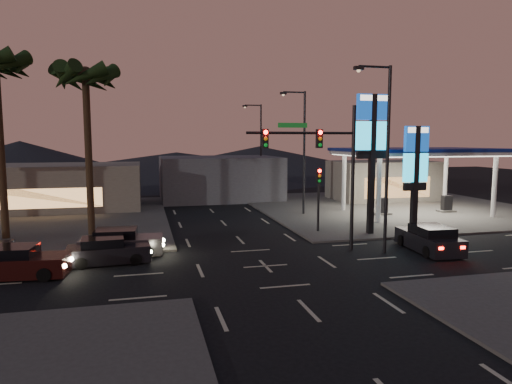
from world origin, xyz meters
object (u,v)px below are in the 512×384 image
object	(u,v)px
gas_station	(417,153)
car_lane_b_front	(121,243)
car_lane_a_front	(107,251)
car_lane_a_mid	(16,263)
suv_station	(429,239)
pylon_sign_short	(416,164)
pylon_sign_tall	(373,136)
traffic_signal_mast	(324,157)

from	to	relation	value
gas_station	car_lane_b_front	world-z (taller)	gas_station
car_lane_a_front	car_lane_a_mid	size ratio (longest dim) A/B	0.93
car_lane_a_front	suv_station	xyz separation A→B (m)	(17.08, -1.70, 0.07)
pylon_sign_short	car_lane_b_front	distance (m)	18.40
gas_station	pylon_sign_tall	distance (m)	10.01
pylon_sign_tall	pylon_sign_short	distance (m)	3.20
gas_station	traffic_signal_mast	size ratio (longest dim) A/B	1.53
pylon_sign_short	suv_station	bearing A→B (deg)	-110.75
gas_station	traffic_signal_mast	distance (m)	15.82
car_lane_a_mid	traffic_signal_mast	bearing A→B (deg)	4.16
gas_station	traffic_signal_mast	xyz separation A→B (m)	(-12.24, -10.01, 0.15)
pylon_sign_short	car_lane_a_front	distance (m)	19.07
traffic_signal_mast	car_lane_a_mid	bearing A→B (deg)	-175.84
car_lane_a_front	car_lane_b_front	world-z (taller)	car_lane_b_front
pylon_sign_short	suv_station	size ratio (longest dim) A/B	1.54
gas_station	car_lane_a_mid	world-z (taller)	gas_station
pylon_sign_tall	car_lane_b_front	world-z (taller)	pylon_sign_tall
gas_station	car_lane_a_mid	xyz separation A→B (m)	(-27.31, -11.11, -4.42)
pylon_sign_short	car_lane_a_mid	size ratio (longest dim) A/B	1.55
gas_station	car_lane_a_mid	distance (m)	29.81
pylon_sign_short	suv_station	xyz separation A→B (m)	(-1.44, -3.80, -3.97)
pylon_sign_tall	traffic_signal_mast	xyz separation A→B (m)	(-4.74, -3.51, -1.17)
pylon_sign_tall	pylon_sign_short	world-z (taller)	pylon_sign_tall
traffic_signal_mast	car_lane_a_front	size ratio (longest dim) A/B	1.92
pylon_sign_short	car_lane_a_front	bearing A→B (deg)	-173.54
car_lane_b_front	car_lane_a_front	bearing A→B (deg)	-110.26
suv_station	pylon_sign_short	bearing A→B (deg)	69.25
car_lane_a_front	car_lane_b_front	bearing A→B (deg)	69.74
traffic_signal_mast	suv_station	distance (m)	7.48
pylon_sign_tall	traffic_signal_mast	size ratio (longest dim) A/B	1.12
car_lane_b_front	suv_station	distance (m)	16.83
pylon_sign_tall	car_lane_a_mid	size ratio (longest dim) A/B	2.00
traffic_signal_mast	suv_station	xyz separation A→B (m)	(5.80, -1.28, -4.54)
traffic_signal_mast	gas_station	bearing A→B (deg)	39.28
traffic_signal_mast	car_lane_a_front	xyz separation A→B (m)	(-11.28, 0.41, -4.61)
pylon_sign_tall	traffic_signal_mast	bearing A→B (deg)	-143.48
pylon_sign_tall	suv_station	xyz separation A→B (m)	(1.06, -4.80, -5.71)
pylon_sign_short	car_lane_b_front	size ratio (longest dim) A/B	1.56
pylon_sign_short	car_lane_a_front	size ratio (longest dim) A/B	1.68
suv_station	gas_station	bearing A→B (deg)	60.32
traffic_signal_mast	car_lane_a_front	world-z (taller)	traffic_signal_mast
gas_station	pylon_sign_tall	xyz separation A→B (m)	(-7.50, -6.50, 1.31)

